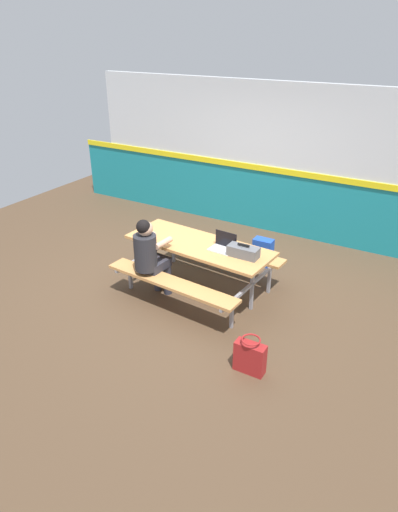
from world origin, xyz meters
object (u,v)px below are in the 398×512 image
laptop_silver (223,246)px  backpack_dark (263,252)px  tote_bag_bright (250,357)px  toolbox_grey (243,252)px  picnic_table_main (199,254)px  student_nearer (149,253)px

laptop_silver → backpack_dark: size_ratio=0.76×
tote_bag_bright → toolbox_grey: bearing=119.5°
picnic_table_main → backpack_dark: 1.33m
student_nearer → laptop_silver: bearing=33.3°
toolbox_grey → backpack_dark: 1.39m
picnic_table_main → tote_bag_bright: 1.82m
toolbox_grey → backpack_dark: bearing=99.9°
tote_bag_bright → picnic_table_main: bearing=138.1°
backpack_dark → toolbox_grey: bearing=-80.1°
picnic_table_main → laptop_silver: (0.36, 0.01, 0.21)m
tote_bag_bright → laptop_silver: bearing=128.8°
picnic_table_main → backpack_dark: bearing=68.5°
picnic_table_main → toolbox_grey: toolbox_grey is taller
toolbox_grey → laptop_silver: bearing=169.0°
toolbox_grey → tote_bag_bright: toolbox_grey is taller
student_nearer → tote_bag_bright: 1.97m
student_nearer → toolbox_grey: size_ratio=3.02×
laptop_silver → toolbox_grey: size_ratio=0.84×
picnic_table_main → student_nearer: (-0.45, -0.52, 0.13)m
student_nearer → toolbox_grey: 1.23m
laptop_silver → backpack_dark: bearing=84.9°
backpack_dark → laptop_silver: bearing=-95.1°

